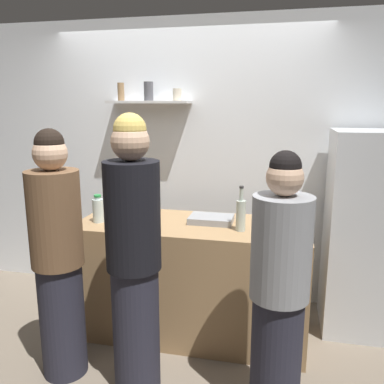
% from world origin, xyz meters
% --- Properties ---
extents(ground_plane, '(5.28, 5.28, 0.00)m').
position_xyz_m(ground_plane, '(0.00, 0.00, 0.00)').
color(ground_plane, '#726656').
extents(back_wall_assembly, '(4.80, 0.32, 2.60)m').
position_xyz_m(back_wall_assembly, '(-0.00, 1.25, 1.30)').
color(back_wall_assembly, white).
rests_on(back_wall_assembly, ground).
extents(refrigerator, '(0.61, 0.60, 1.64)m').
position_xyz_m(refrigerator, '(1.55, 0.85, 0.82)').
color(refrigerator, silver).
rests_on(refrigerator, ground).
extents(counter, '(1.79, 0.72, 0.92)m').
position_xyz_m(counter, '(0.20, 0.49, 0.46)').
color(counter, '#9E7A51').
rests_on(counter, ground).
extents(baking_pan, '(0.34, 0.24, 0.05)m').
position_xyz_m(baking_pan, '(0.34, 0.55, 0.95)').
color(baking_pan, gray).
rests_on(baking_pan, counter).
extents(utensil_holder, '(0.09, 0.09, 0.22)m').
position_xyz_m(utensil_holder, '(0.86, 0.41, 0.98)').
color(utensil_holder, '#B2B2B7').
rests_on(utensil_holder, counter).
extents(wine_bottle_pale_glass, '(0.07, 0.07, 0.34)m').
position_xyz_m(wine_bottle_pale_glass, '(0.59, 0.38, 1.05)').
color(wine_bottle_pale_glass, '#B2BFB2').
rests_on(wine_bottle_pale_glass, counter).
extents(wine_bottle_amber_glass, '(0.07, 0.07, 0.32)m').
position_xyz_m(wine_bottle_amber_glass, '(-0.24, 0.22, 1.04)').
color(wine_bottle_amber_glass, '#472814').
rests_on(wine_bottle_amber_glass, counter).
extents(water_bottle_plastic, '(0.09, 0.09, 0.22)m').
position_xyz_m(water_bottle_plastic, '(-0.53, 0.36, 1.02)').
color(water_bottle_plastic, silver).
rests_on(water_bottle_plastic, counter).
extents(person_blonde, '(0.34, 0.34, 1.79)m').
position_xyz_m(person_blonde, '(-0.00, -0.25, 0.90)').
color(person_blonde, '#262633').
rests_on(person_blonde, ground).
extents(person_grey_hoodie, '(0.34, 0.34, 1.60)m').
position_xyz_m(person_grey_hoodie, '(0.88, -0.27, 0.79)').
color(person_grey_hoodie, '#262633').
rests_on(person_grey_hoodie, ground).
extents(person_brown_jacket, '(0.34, 0.34, 1.69)m').
position_xyz_m(person_brown_jacket, '(-0.55, -0.22, 0.84)').
color(person_brown_jacket, '#262633').
rests_on(person_brown_jacket, ground).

